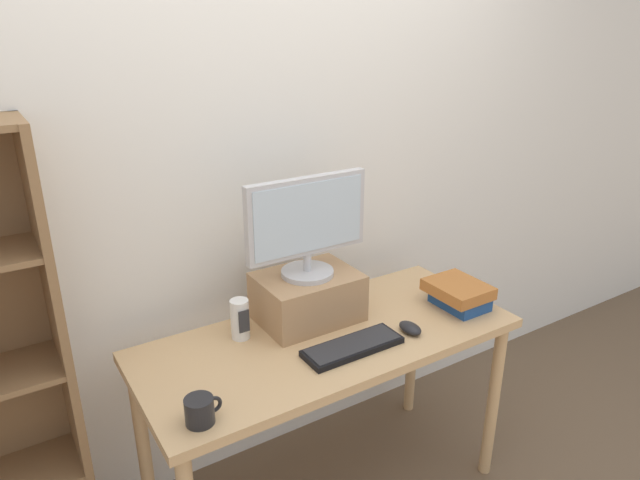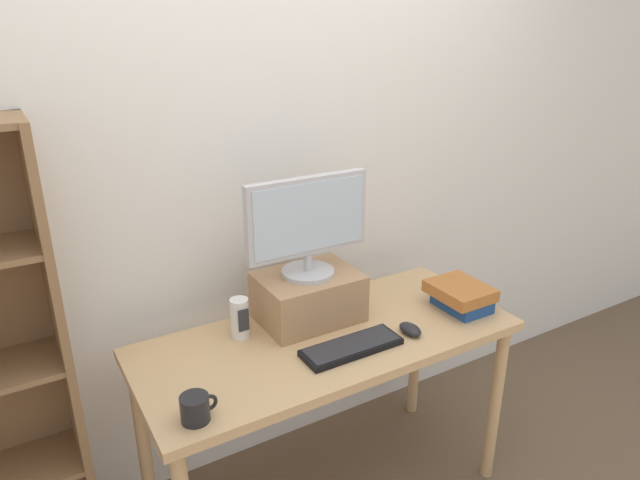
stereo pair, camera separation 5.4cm
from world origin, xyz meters
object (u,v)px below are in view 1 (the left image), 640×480
riser_box (308,297)px  book_stack (459,294)px  computer_monitor (307,224)px  keyboard (353,346)px  desk_speaker (240,319)px  coffee_mug (200,410)px  desk (328,356)px  computer_mouse (410,328)px

riser_box → book_stack: (0.57, -0.24, -0.04)m
computer_monitor → book_stack: (0.57, -0.24, -0.34)m
keyboard → book_stack: size_ratio=1.55×
book_stack → desk_speaker: (-0.86, 0.25, 0.02)m
computer_monitor → desk_speaker: computer_monitor is taller
coffee_mug → desk_speaker: desk_speaker is taller
computer_monitor → coffee_mug: (-0.59, -0.36, -0.35)m
desk → desk_speaker: desk_speaker is taller
computer_monitor → keyboard: bearing=-86.4°
riser_box → desk_speaker: (-0.28, 0.01, -0.02)m
riser_box → computer_monitor: (0.00, -0.00, 0.30)m
desk_speaker → computer_mouse: bearing=-28.8°
coffee_mug → computer_monitor: bearing=31.9°
desk → computer_mouse: size_ratio=13.74×
keyboard → desk_speaker: (-0.30, 0.29, 0.06)m
coffee_mug → desk_speaker: 0.48m
book_stack → computer_monitor: bearing=157.2°
desk_speaker → desk: bearing=-28.9°
keyboard → desk_speaker: bearing=136.4°
book_stack → desk_speaker: 0.89m
coffee_mug → desk_speaker: bearing=51.1°
desk → coffee_mug: coffee_mug is taller
desk → book_stack: book_stack is taller
riser_box → desk_speaker: size_ratio=2.48×
desk → computer_monitor: (0.00, 0.15, 0.49)m
riser_box → keyboard: bearing=-86.4°
keyboard → coffee_mug: 0.61m
riser_box → desk_speaker: riser_box is taller
computer_monitor → keyboard: computer_monitor is taller
computer_monitor → computer_mouse: computer_monitor is taller
desk → keyboard: bearing=-82.3°
desk → book_stack: 0.60m
riser_box → computer_monitor: 0.30m
riser_box → computer_monitor: computer_monitor is taller
desk → coffee_mug: (-0.59, -0.22, 0.13)m
coffee_mug → keyboard: bearing=8.0°
book_stack → coffee_mug: 1.17m
desk → computer_mouse: computer_mouse is taller
riser_box → keyboard: (0.02, -0.28, -0.08)m
computer_monitor → book_stack: computer_monitor is taller
riser_box → coffee_mug: bearing=-148.0°
riser_box → computer_mouse: bearing=-47.9°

